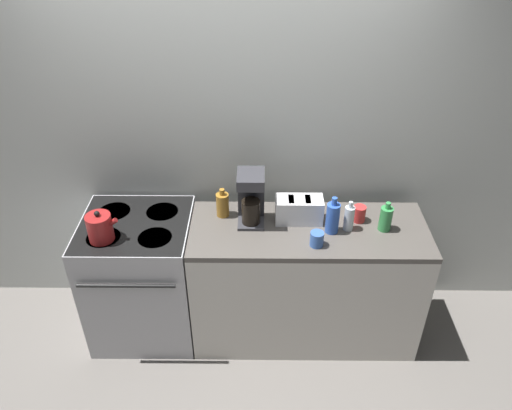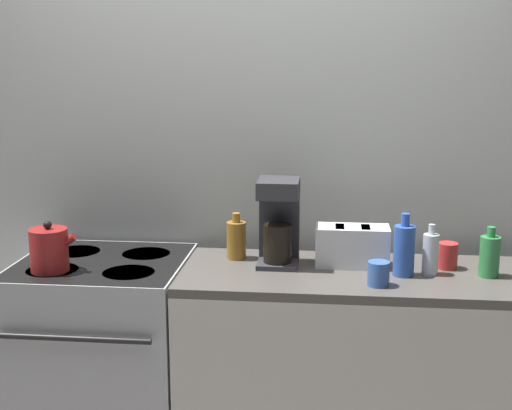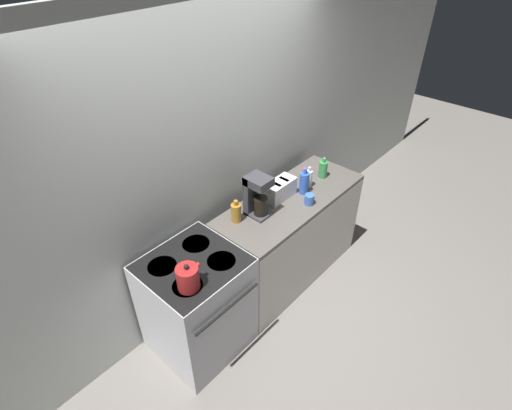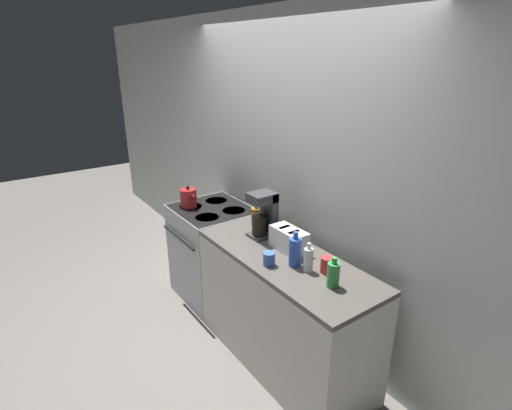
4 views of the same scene
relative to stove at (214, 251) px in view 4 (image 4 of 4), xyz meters
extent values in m
plane|color=slate|center=(0.58, -0.33, -0.47)|extent=(12.00, 12.00, 0.00)
cube|color=silver|center=(0.58, 0.38, 0.83)|extent=(8.00, 0.05, 2.60)
cube|color=#B7B7BC|center=(0.00, 0.00, -0.01)|extent=(0.70, 0.65, 0.91)
cube|color=black|center=(0.00, 0.00, 0.43)|extent=(0.69, 0.64, 0.02)
cylinder|color=black|center=(-0.16, -0.14, 0.44)|extent=(0.21, 0.21, 0.01)
cylinder|color=black|center=(0.16, -0.14, 0.44)|extent=(0.21, 0.21, 0.01)
cylinder|color=black|center=(-0.16, 0.14, 0.44)|extent=(0.21, 0.21, 0.01)
cylinder|color=black|center=(0.16, 0.14, 0.44)|extent=(0.21, 0.21, 0.01)
cylinder|color=black|center=(0.00, -0.35, 0.24)|extent=(0.60, 0.02, 0.02)
cube|color=silver|center=(1.11, -0.04, -0.03)|extent=(1.50, 0.58, 0.88)
cube|color=#514C47|center=(1.11, -0.04, 0.43)|extent=(1.50, 0.58, 0.04)
cylinder|color=maroon|center=(-0.16, -0.16, 0.53)|extent=(0.15, 0.15, 0.17)
sphere|color=black|center=(-0.16, -0.16, 0.63)|extent=(0.03, 0.03, 0.03)
cylinder|color=maroon|center=(-0.09, -0.16, 0.57)|extent=(0.09, 0.03, 0.07)
cube|color=white|center=(1.05, 0.05, 0.53)|extent=(0.30, 0.14, 0.17)
cube|color=black|center=(0.99, 0.05, 0.61)|extent=(0.04, 0.10, 0.01)
cube|color=black|center=(1.10, 0.05, 0.61)|extent=(0.04, 0.10, 0.01)
cube|color=#333338|center=(0.74, 0.03, 0.45)|extent=(0.17, 0.20, 0.02)
cube|color=#333338|center=(0.74, 0.10, 0.62)|extent=(0.17, 0.06, 0.36)
cube|color=#333338|center=(0.74, 0.03, 0.77)|extent=(0.17, 0.20, 0.07)
cylinder|color=black|center=(0.74, 0.00, 0.54)|extent=(0.12, 0.12, 0.16)
cylinder|color=silver|center=(1.35, -0.04, 0.53)|extent=(0.06, 0.06, 0.16)
cylinder|color=silver|center=(1.35, -0.04, 0.63)|extent=(0.02, 0.02, 0.04)
cylinder|color=#338C47|center=(1.57, -0.04, 0.52)|extent=(0.08, 0.08, 0.16)
cylinder|color=#338C47|center=(1.57, -0.04, 0.62)|extent=(0.03, 0.03, 0.04)
cylinder|color=#2D56B7|center=(1.24, -0.06, 0.54)|extent=(0.08, 0.08, 0.20)
cylinder|color=#2D56B7|center=(1.24, -0.06, 0.67)|extent=(0.03, 0.03, 0.05)
cylinder|color=#9E6B23|center=(0.56, 0.10, 0.52)|extent=(0.08, 0.08, 0.16)
cylinder|color=#9E6B23|center=(0.56, 0.10, 0.62)|extent=(0.03, 0.03, 0.04)
cylinder|color=#3860B2|center=(1.14, -0.20, 0.49)|extent=(0.08, 0.08, 0.09)
cylinder|color=red|center=(1.43, 0.05, 0.50)|extent=(0.08, 0.08, 0.11)
camera|label=1|loc=(0.80, -2.52, 2.34)|focal=35.00mm
camera|label=2|loc=(0.95, -2.79, 1.30)|focal=50.00mm
camera|label=3|loc=(-1.21, -1.69, 2.47)|focal=28.00mm
camera|label=4|loc=(3.02, -1.65, 1.80)|focal=28.00mm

